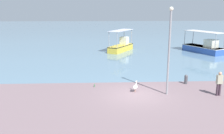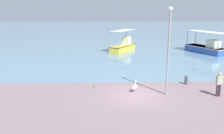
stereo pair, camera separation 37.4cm
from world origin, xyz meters
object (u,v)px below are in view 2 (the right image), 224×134
at_px(lamp_post, 169,47).
at_px(mooring_bollard, 186,79).
at_px(fishing_boat_far_left, 206,48).
at_px(pelican, 135,87).
at_px(glass_bottle, 94,86).
at_px(fisherman_standing, 219,84).
at_px(fishing_boat_outer, 123,46).

distance_m(lamp_post, mooring_bollard, 4.33).
relative_size(fishing_boat_far_left, pelican, 7.49).
distance_m(mooring_bollard, glass_bottle, 7.27).
xyz_separation_m(pelican, glass_bottle, (-2.96, 1.25, -0.27)).
bearing_deg(glass_bottle, pelican, -22.96).
xyz_separation_m(pelican, fisherman_standing, (5.62, -1.02, 0.53)).
bearing_deg(mooring_bollard, fishing_boat_outer, 104.21).
bearing_deg(pelican, mooring_bollard, 22.11).
relative_size(pelican, lamp_post, 0.13).
relative_size(pelican, mooring_bollard, 1.06).
distance_m(pelican, lamp_post, 3.72).
bearing_deg(fishing_boat_outer, mooring_bollard, -75.79).
xyz_separation_m(fishing_boat_far_left, fishing_boat_outer, (-10.91, 1.79, -0.01)).
xyz_separation_m(lamp_post, glass_bottle, (-5.10, 1.85, -3.24)).
distance_m(pelican, mooring_bollard, 4.64).
distance_m(fishing_boat_far_left, fishing_boat_outer, 11.06).
xyz_separation_m(mooring_bollard, glass_bottle, (-7.25, -0.49, -0.30)).
distance_m(fishing_boat_outer, lamp_post, 17.98).
relative_size(mooring_bollard, fisherman_standing, 0.45).
relative_size(fishing_boat_far_left, lamp_post, 1.00).
height_order(mooring_bollard, fisherman_standing, fisherman_standing).
relative_size(fishing_boat_far_left, fishing_boat_outer, 1.18).
bearing_deg(fisherman_standing, lamp_post, 172.98).
distance_m(fishing_boat_outer, mooring_bollard, 15.84).
xyz_separation_m(fishing_boat_far_left, glass_bottle, (-14.27, -14.06, -0.60)).
relative_size(fishing_boat_far_left, mooring_bollard, 7.95).
xyz_separation_m(lamp_post, mooring_bollard, (2.15, 2.34, -2.95)).
bearing_deg(fishing_boat_outer, fishing_boat_far_left, -9.30).
bearing_deg(glass_bottle, fisherman_standing, -14.86).
bearing_deg(mooring_bollard, lamp_post, -132.55).
xyz_separation_m(fishing_boat_far_left, fisherman_standing, (-5.70, -16.34, 0.20)).
xyz_separation_m(fishing_boat_far_left, pelican, (-11.32, -15.31, -0.33)).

